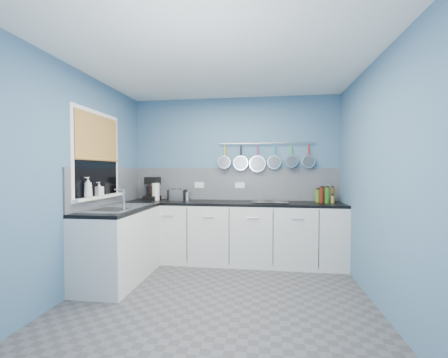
% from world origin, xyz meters
% --- Properties ---
extents(floor, '(3.20, 3.00, 0.02)m').
position_xyz_m(floor, '(0.00, 0.00, -0.01)').
color(floor, '#47474C').
rests_on(floor, ground).
extents(ceiling, '(3.20, 3.00, 0.02)m').
position_xyz_m(ceiling, '(0.00, 0.00, 2.51)').
color(ceiling, white).
rests_on(ceiling, ground).
extents(wall_back, '(3.20, 0.02, 2.50)m').
position_xyz_m(wall_back, '(0.00, 1.51, 1.25)').
color(wall_back, '#44698B').
rests_on(wall_back, ground).
extents(wall_front, '(3.20, 0.02, 2.50)m').
position_xyz_m(wall_front, '(0.00, -1.51, 1.25)').
color(wall_front, '#44698B').
rests_on(wall_front, ground).
extents(wall_left, '(0.02, 3.00, 2.50)m').
position_xyz_m(wall_left, '(-1.61, 0.00, 1.25)').
color(wall_left, '#44698B').
rests_on(wall_left, ground).
extents(wall_right, '(0.02, 3.00, 2.50)m').
position_xyz_m(wall_right, '(1.61, 0.00, 1.25)').
color(wall_right, '#44698B').
rests_on(wall_right, ground).
extents(backsplash_back, '(3.20, 0.02, 0.50)m').
position_xyz_m(backsplash_back, '(0.00, 1.49, 1.15)').
color(backsplash_back, '#9598A5').
rests_on(backsplash_back, wall_back).
extents(backsplash_left, '(0.02, 1.80, 0.50)m').
position_xyz_m(backsplash_left, '(-1.59, 0.60, 1.15)').
color(backsplash_left, '#9598A5').
rests_on(backsplash_left, wall_left).
extents(cabinet_run_back, '(3.20, 0.60, 0.86)m').
position_xyz_m(cabinet_run_back, '(0.00, 1.20, 0.43)').
color(cabinet_run_back, silver).
rests_on(cabinet_run_back, ground).
extents(worktop_back, '(3.20, 0.60, 0.04)m').
position_xyz_m(worktop_back, '(0.00, 1.20, 0.88)').
color(worktop_back, black).
rests_on(worktop_back, cabinet_run_back).
extents(cabinet_run_left, '(0.60, 1.20, 0.86)m').
position_xyz_m(cabinet_run_left, '(-1.30, 0.30, 0.43)').
color(cabinet_run_left, silver).
rests_on(cabinet_run_left, ground).
extents(worktop_left, '(0.60, 1.20, 0.04)m').
position_xyz_m(worktop_left, '(-1.30, 0.30, 0.88)').
color(worktop_left, black).
rests_on(worktop_left, cabinet_run_left).
extents(window_frame, '(0.01, 1.00, 1.10)m').
position_xyz_m(window_frame, '(-1.58, 0.30, 1.55)').
color(window_frame, white).
rests_on(window_frame, wall_left).
extents(window_glass, '(0.01, 0.90, 1.00)m').
position_xyz_m(window_glass, '(-1.57, 0.30, 1.55)').
color(window_glass, black).
rests_on(window_glass, wall_left).
extents(bamboo_blind, '(0.01, 0.90, 0.55)m').
position_xyz_m(bamboo_blind, '(-1.56, 0.30, 1.77)').
color(bamboo_blind, '#BE8548').
rests_on(bamboo_blind, wall_left).
extents(window_sill, '(0.10, 0.98, 0.03)m').
position_xyz_m(window_sill, '(-1.55, 0.30, 1.04)').
color(window_sill, white).
rests_on(window_sill, wall_left).
extents(sink_unit, '(0.50, 0.95, 0.01)m').
position_xyz_m(sink_unit, '(-1.30, 0.30, 0.90)').
color(sink_unit, silver).
rests_on(sink_unit, worktop_left).
extents(mixer_tap, '(0.12, 0.08, 0.26)m').
position_xyz_m(mixer_tap, '(-1.14, 0.12, 1.03)').
color(mixer_tap, silver).
rests_on(mixer_tap, worktop_left).
extents(socket_left, '(0.15, 0.01, 0.09)m').
position_xyz_m(socket_left, '(-0.55, 1.48, 1.13)').
color(socket_left, white).
rests_on(socket_left, backsplash_back).
extents(socket_right, '(0.15, 0.01, 0.09)m').
position_xyz_m(socket_right, '(0.10, 1.48, 1.13)').
color(socket_right, white).
rests_on(socket_right, backsplash_back).
extents(pot_rail, '(1.45, 0.02, 0.02)m').
position_xyz_m(pot_rail, '(0.50, 1.45, 1.78)').
color(pot_rail, silver).
rests_on(pot_rail, wall_back).
extents(soap_bottle_a, '(0.12, 0.12, 0.24)m').
position_xyz_m(soap_bottle_a, '(-1.53, 0.03, 1.17)').
color(soap_bottle_a, white).
rests_on(soap_bottle_a, window_sill).
extents(soap_bottle_b, '(0.10, 0.10, 0.17)m').
position_xyz_m(soap_bottle_b, '(-1.53, 0.26, 1.14)').
color(soap_bottle_b, white).
rests_on(soap_bottle_b, window_sill).
extents(paper_towel, '(0.15, 0.15, 0.27)m').
position_xyz_m(paper_towel, '(-1.19, 1.24, 1.03)').
color(paper_towel, white).
rests_on(paper_towel, worktop_back).
extents(coffee_maker, '(0.23, 0.25, 0.36)m').
position_xyz_m(coffee_maker, '(-1.26, 1.28, 1.08)').
color(coffee_maker, black).
rests_on(coffee_maker, worktop_back).
extents(toaster, '(0.28, 0.19, 0.17)m').
position_xyz_m(toaster, '(-0.86, 1.32, 0.98)').
color(toaster, silver).
rests_on(toaster, worktop_back).
extents(canister, '(0.09, 0.09, 0.12)m').
position_xyz_m(canister, '(-0.70, 1.30, 0.96)').
color(canister, silver).
rests_on(canister, worktop_back).
extents(hob, '(0.53, 0.47, 0.01)m').
position_xyz_m(hob, '(0.56, 1.21, 0.91)').
color(hob, black).
rests_on(hob, worktop_back).
extents(pan_0, '(0.20, 0.09, 0.39)m').
position_xyz_m(pan_0, '(-0.13, 1.44, 1.58)').
color(pan_0, silver).
rests_on(pan_0, pot_rail).
extents(pan_1, '(0.23, 0.08, 0.42)m').
position_xyz_m(pan_1, '(0.12, 1.44, 1.57)').
color(pan_1, silver).
rests_on(pan_1, pot_rail).
extents(pan_2, '(0.25, 0.06, 0.44)m').
position_xyz_m(pan_2, '(0.37, 1.44, 1.56)').
color(pan_2, silver).
rests_on(pan_2, pot_rail).
extents(pan_3, '(0.20, 0.06, 0.39)m').
position_xyz_m(pan_3, '(0.63, 1.44, 1.58)').
color(pan_3, silver).
rests_on(pan_3, pot_rail).
extents(pan_4, '(0.19, 0.10, 0.38)m').
position_xyz_m(pan_4, '(0.88, 1.44, 1.59)').
color(pan_4, silver).
rests_on(pan_4, pot_rail).
extents(pan_5, '(0.19, 0.06, 0.38)m').
position_xyz_m(pan_5, '(1.14, 1.44, 1.59)').
color(pan_5, silver).
rests_on(pan_5, pot_rail).
extents(condiment_0, '(0.05, 0.05, 0.22)m').
position_xyz_m(condiment_0, '(1.46, 1.32, 1.01)').
color(condiment_0, brown).
rests_on(condiment_0, worktop_back).
extents(condiment_1, '(0.07, 0.07, 0.20)m').
position_xyz_m(condiment_1, '(1.36, 1.33, 1.00)').
color(condiment_1, brown).
rests_on(condiment_1, worktop_back).
extents(condiment_2, '(0.07, 0.07, 0.19)m').
position_xyz_m(condiment_2, '(1.25, 1.32, 0.99)').
color(condiment_2, '#3F721E').
rests_on(condiment_2, worktop_back).
extents(condiment_3, '(0.05, 0.05, 0.11)m').
position_xyz_m(condiment_3, '(1.44, 1.22, 0.95)').
color(condiment_3, olive).
rests_on(condiment_3, worktop_back).
extents(condiment_4, '(0.07, 0.07, 0.22)m').
position_xyz_m(condiment_4, '(1.36, 1.21, 1.01)').
color(condiment_4, '#265919').
rests_on(condiment_4, worktop_back).
extents(condiment_5, '(0.07, 0.07, 0.22)m').
position_xyz_m(condiment_5, '(1.29, 1.22, 1.01)').
color(condiment_5, '#4C190C').
rests_on(condiment_5, worktop_back).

